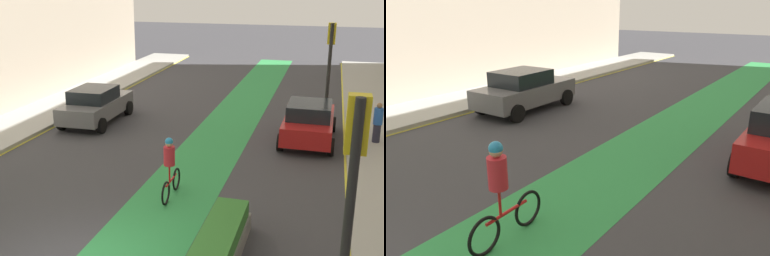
% 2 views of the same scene
% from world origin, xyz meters
% --- Properties ---
extents(car_grey_left_far, '(2.08, 4.23, 1.57)m').
position_xyz_m(car_grey_left_far, '(-4.56, 10.59, 0.80)').
color(car_grey_left_far, slate).
rests_on(car_grey_left_far, ground_plane).
extents(cyclist_in_lane, '(0.32, 1.73, 1.86)m').
position_xyz_m(cyclist_in_lane, '(1.04, 4.06, 0.97)').
color(cyclist_in_lane, black).
rests_on(cyclist_in_lane, ground_plane).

